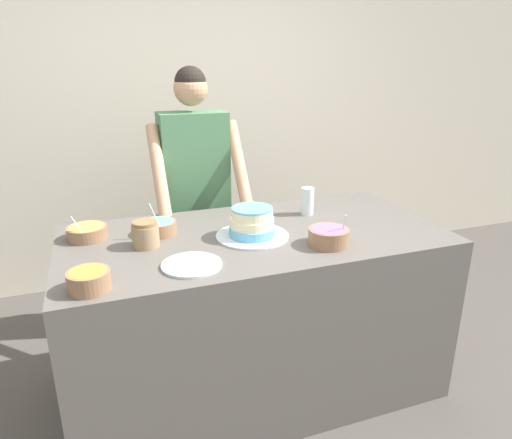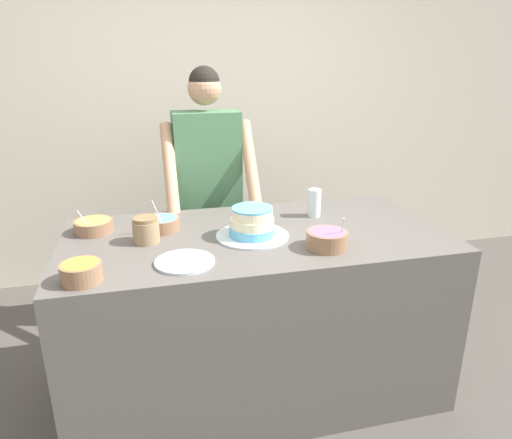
{
  "view_description": "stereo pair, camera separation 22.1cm",
  "coord_description": "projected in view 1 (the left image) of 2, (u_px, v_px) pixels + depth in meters",
  "views": [
    {
      "loc": [
        -0.72,
        -1.54,
        1.72
      ],
      "look_at": [
        -0.01,
        0.42,
        0.99
      ],
      "focal_mm": 32.0,
      "sensor_mm": 36.0,
      "label": 1
    },
    {
      "loc": [
        -0.51,
        -1.61,
        1.72
      ],
      "look_at": [
        -0.01,
        0.42,
        0.99
      ],
      "focal_mm": 32.0,
      "sensor_mm": 36.0,
      "label": 2
    }
  ],
  "objects": [
    {
      "name": "drinking_glass",
      "position": [
        307.0,
        201.0,
        2.54
      ],
      "size": [
        0.07,
        0.07,
        0.15
      ],
      "color": "silver",
      "rests_on": "counter"
    },
    {
      "name": "cake",
      "position": [
        252.0,
        224.0,
        2.22
      ],
      "size": [
        0.36,
        0.36,
        0.15
      ],
      "color": "silver",
      "rests_on": "counter"
    },
    {
      "name": "frosting_bowl_yellow",
      "position": [
        87.0,
        232.0,
        2.21
      ],
      "size": [
        0.19,
        0.19,
        0.14
      ],
      "color": "#936B4C",
      "rests_on": "counter"
    },
    {
      "name": "stoneware_jar",
      "position": [
        146.0,
        234.0,
        2.1
      ],
      "size": [
        0.12,
        0.12,
        0.12
      ],
      "color": "#9E7F5B",
      "rests_on": "counter"
    },
    {
      "name": "frosting_bowl_orange",
      "position": [
        89.0,
        280.0,
        1.71
      ],
      "size": [
        0.16,
        0.16,
        0.08
      ],
      "color": "#936B4C",
      "rests_on": "counter"
    },
    {
      "name": "frosting_bowl_purple",
      "position": [
        329.0,
        236.0,
        2.13
      ],
      "size": [
        0.19,
        0.19,
        0.16
      ],
      "color": "#936B4C",
      "rests_on": "counter"
    },
    {
      "name": "person_baker",
      "position": [
        195.0,
        179.0,
        2.87
      ],
      "size": [
        0.56,
        0.48,
        1.69
      ],
      "color": "#2D2D38",
      "rests_on": "ground_plane"
    },
    {
      "name": "frosting_bowl_blue",
      "position": [
        159.0,
        227.0,
        2.27
      ],
      "size": [
        0.18,
        0.18,
        0.18
      ],
      "color": "#936B4C",
      "rests_on": "counter"
    },
    {
      "name": "wall_back",
      "position": [
        186.0,
        117.0,
        3.57
      ],
      "size": [
        10.0,
        0.05,
        2.6
      ],
      "color": "beige",
      "rests_on": "ground_plane"
    },
    {
      "name": "counter",
      "position": [
        255.0,
        312.0,
        2.43
      ],
      "size": [
        1.89,
        0.93,
        0.9
      ],
      "color": "#5B5651",
      "rests_on": "ground_plane"
    },
    {
      "name": "ceramic_plate",
      "position": [
        192.0,
        265.0,
        1.92
      ],
      "size": [
        0.26,
        0.26,
        0.01
      ],
      "color": "silver",
      "rests_on": "counter"
    }
  ]
}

